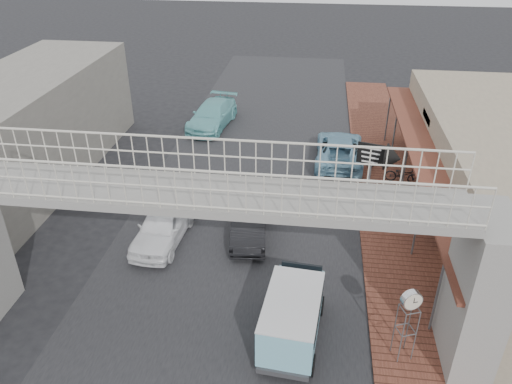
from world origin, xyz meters
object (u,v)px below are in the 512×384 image
(motorcycle_near, at_px, (402,175))
(angkot_curb, at_px, (339,150))
(angkot_far, at_px, (212,115))
(angkot_van, at_px, (293,312))
(white_hatchback, at_px, (163,225))
(dark_sedan, at_px, (249,222))
(motorcycle_far, at_px, (361,158))
(arrow_sign, at_px, (391,158))
(street_clock, at_px, (411,303))

(motorcycle_near, bearing_deg, angkot_curb, 67.81)
(angkot_far, xyz_separation_m, angkot_van, (6.02, -16.99, 0.40))
(white_hatchback, bearing_deg, angkot_far, 96.20)
(angkot_curb, bearing_deg, motorcycle_near, 146.34)
(angkot_far, bearing_deg, angkot_curb, -20.06)
(dark_sedan, bearing_deg, motorcycle_near, 31.37)
(angkot_curb, relative_size, motorcycle_far, 2.73)
(angkot_van, bearing_deg, white_hatchback, 144.50)
(white_hatchback, height_order, angkot_far, angkot_far)
(angkot_far, xyz_separation_m, motorcycle_near, (10.68, -6.19, -0.21))
(angkot_curb, xyz_separation_m, arrow_sign, (1.88, -4.96, 1.99))
(angkot_van, xyz_separation_m, motorcycle_far, (2.75, 12.18, -0.47))
(angkot_van, bearing_deg, motorcycle_near, 71.83)
(angkot_far, height_order, motorcycle_far, angkot_far)
(angkot_curb, bearing_deg, arrow_sign, 112.22)
(dark_sedan, distance_m, motorcycle_far, 8.26)
(dark_sedan, height_order, arrow_sign, arrow_sign)
(dark_sedan, height_order, motorcycle_far, dark_sedan)
(dark_sedan, relative_size, angkot_far, 0.77)
(white_hatchback, bearing_deg, dark_sedan, 16.93)
(angkot_curb, bearing_deg, angkot_far, -26.55)
(dark_sedan, bearing_deg, angkot_far, 102.31)
(white_hatchback, relative_size, angkot_curb, 0.81)
(white_hatchback, height_order, angkot_van, angkot_van)
(arrow_sign, bearing_deg, angkot_far, 153.90)
(angkot_curb, distance_m, motorcycle_far, 1.32)
(motorcycle_far, xyz_separation_m, street_clock, (0.56, -12.50, 1.49))
(angkot_van, xyz_separation_m, motorcycle_near, (4.67, 10.80, -0.61))
(angkot_far, distance_m, angkot_van, 18.02)
(dark_sedan, relative_size, angkot_curb, 0.76)
(angkot_van, distance_m, motorcycle_far, 12.50)
(angkot_far, distance_m, motorcycle_near, 12.35)
(dark_sedan, relative_size, angkot_van, 1.04)
(angkot_far, height_order, street_clock, street_clock)
(motorcycle_far, bearing_deg, angkot_curb, 44.54)
(motorcycle_far, distance_m, street_clock, 12.60)
(street_clock, bearing_deg, angkot_curb, 76.31)
(motorcycle_far, relative_size, street_clock, 0.76)
(motorcycle_near, distance_m, motorcycle_far, 2.37)
(motorcycle_far, bearing_deg, motorcycle_near, -137.70)
(angkot_far, distance_m, arrow_sign, 13.29)
(angkot_van, height_order, street_clock, street_clock)
(motorcycle_near, xyz_separation_m, street_clock, (-1.36, -11.11, 1.63))
(white_hatchback, distance_m, dark_sedan, 3.46)
(angkot_curb, bearing_deg, street_clock, 98.54)
(angkot_curb, height_order, motorcycle_near, angkot_curb)
(dark_sedan, bearing_deg, street_clock, -53.43)
(white_hatchback, distance_m, angkot_van, 7.28)
(white_hatchback, bearing_deg, angkot_van, -36.89)
(arrow_sign, bearing_deg, white_hatchback, -143.10)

